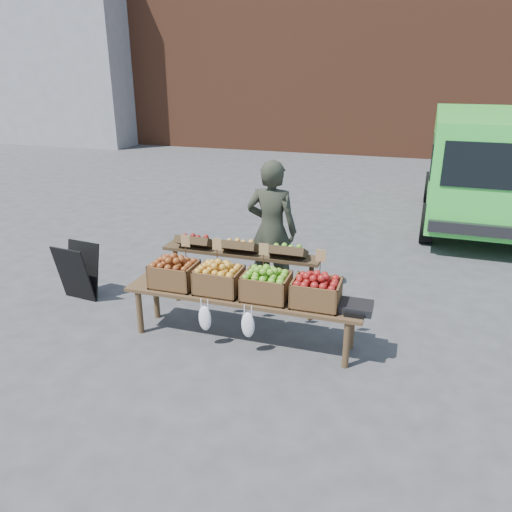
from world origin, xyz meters
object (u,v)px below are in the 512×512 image
(crate_red_apples, at_px, (266,286))
(vendor, at_px, (272,231))
(weighing_scale, at_px, (356,307))
(delivery_van, at_px, (485,170))
(crate_russet_pears, at_px, (219,280))
(display_bench, at_px, (243,318))
(back_table, at_px, (241,272))
(crate_green_apples, at_px, (316,293))
(crate_golden_apples, at_px, (174,274))
(chalkboard_sign, at_px, (78,272))

(crate_red_apples, bearing_deg, vendor, 103.47)
(weighing_scale, bearing_deg, vendor, 135.53)
(delivery_van, distance_m, crate_russet_pears, 6.56)
(crate_russet_pears, bearing_deg, display_bench, 0.00)
(crate_russet_pears, bearing_deg, delivery_van, 60.31)
(crate_red_apples, distance_m, weighing_scale, 0.98)
(crate_russet_pears, bearing_deg, weighing_scale, 0.00)
(delivery_van, bearing_deg, weighing_scale, -105.58)
(back_table, height_order, weighing_scale, back_table)
(crate_green_apples, bearing_deg, delivery_van, 69.34)
(back_table, bearing_deg, crate_golden_apples, -127.51)
(back_table, relative_size, crate_red_apples, 4.20)
(crate_golden_apples, distance_m, crate_green_apples, 1.65)
(chalkboard_sign, relative_size, display_bench, 0.29)
(delivery_van, distance_m, back_table, 5.96)
(display_bench, xyz_separation_m, weighing_scale, (1.25, 0.00, 0.33))
(chalkboard_sign, xyz_separation_m, crate_russet_pears, (2.17, -0.37, 0.32))
(delivery_van, relative_size, vendor, 2.57)
(chalkboard_sign, distance_m, weighing_scale, 3.72)
(chalkboard_sign, relative_size, crate_russet_pears, 1.56)
(back_table, distance_m, crate_green_apples, 1.33)
(crate_golden_apples, relative_size, weighing_scale, 1.47)
(display_bench, distance_m, crate_green_apples, 0.93)
(vendor, xyz_separation_m, chalkboard_sign, (-2.42, -0.88, -0.54))
(display_bench, distance_m, weighing_scale, 1.29)
(vendor, distance_m, crate_russet_pears, 1.29)
(chalkboard_sign, height_order, display_bench, chalkboard_sign)
(weighing_scale, bearing_deg, chalkboard_sign, 174.23)
(back_table, relative_size, crate_golden_apples, 4.20)
(delivery_van, distance_m, crate_red_apples, 6.31)
(chalkboard_sign, relative_size, weighing_scale, 2.29)
(chalkboard_sign, height_order, weighing_scale, chalkboard_sign)
(weighing_scale, bearing_deg, back_table, 154.69)
(chalkboard_sign, height_order, crate_russet_pears, crate_russet_pears)
(crate_red_apples, xyz_separation_m, weighing_scale, (0.97, 0.00, -0.10))
(crate_russet_pears, bearing_deg, crate_golden_apples, 180.00)
(display_bench, height_order, crate_red_apples, crate_red_apples)
(delivery_van, distance_m, crate_green_apples, 6.09)
(crate_red_apples, bearing_deg, display_bench, 180.00)
(chalkboard_sign, distance_m, display_bench, 2.48)
(crate_russet_pears, height_order, crate_red_apples, same)
(chalkboard_sign, xyz_separation_m, crate_green_apples, (3.27, -0.37, 0.32))
(crate_russet_pears, bearing_deg, crate_red_apples, 0.00)
(chalkboard_sign, distance_m, crate_russet_pears, 2.23)
(delivery_van, xyz_separation_m, crate_golden_apples, (-3.80, -5.69, -0.36))
(crate_green_apples, bearing_deg, crate_russet_pears, 180.00)
(chalkboard_sign, xyz_separation_m, crate_red_apples, (2.72, -0.37, 0.32))
(back_table, xyz_separation_m, crate_green_apples, (1.10, -0.72, 0.19))
(back_table, relative_size, weighing_scale, 6.18)
(crate_golden_apples, bearing_deg, display_bench, 0.00)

